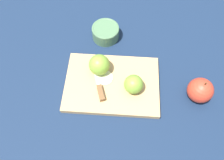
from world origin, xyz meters
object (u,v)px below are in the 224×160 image
(apple_whole, at_px, (200,90))
(bowl, at_px, (106,32))
(apple_half_left, at_px, (134,84))
(apple_half_right, at_px, (99,65))
(knife, at_px, (100,91))

(apple_whole, height_order, bowl, apple_whole)
(apple_half_left, relative_size, apple_half_right, 0.88)
(apple_half_left, bearing_deg, bowl, 36.29)
(apple_half_right, relative_size, knife, 0.55)
(apple_half_right, relative_size, bowl, 0.69)
(apple_whole, xyz_separation_m, bowl, (0.36, -0.24, -0.01))
(apple_half_left, bearing_deg, apple_whole, -79.87)
(bowl, bearing_deg, knife, 93.13)
(apple_half_right, bearing_deg, apple_whole, -94.28)
(knife, relative_size, bowl, 1.26)
(apple_half_right, distance_m, apple_whole, 0.37)
(bowl, bearing_deg, apple_whole, 146.95)
(knife, bearing_deg, bowl, -17.23)
(knife, distance_m, bowl, 0.27)
(apple_half_right, xyz_separation_m, knife, (-0.01, 0.09, -0.03))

